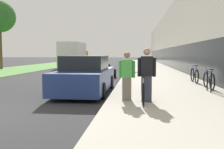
{
  "coord_description": "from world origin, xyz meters",
  "views": [
    {
      "loc": [
        4.89,
        -5.42,
        1.61
      ],
      "look_at": [
        3.06,
        12.49,
        0.12
      ],
      "focal_mm": 40.0,
      "sensor_mm": 36.0,
      "label": 1
    }
  ],
  "objects_px": {
    "tandem_bicycle": "(143,89)",
    "street_tree_far": "(0,17)",
    "cruiser_bike_middle": "(194,75)",
    "moving_truck": "(74,55)",
    "person_bystander": "(127,76)",
    "cruiser_bike_nearest": "(209,80)",
    "bike_rack_hoop": "(209,79)",
    "person_rider": "(147,75)",
    "vintage_roadster_curbside": "(101,73)",
    "parked_sedan_curbside": "(86,76)"
  },
  "relations": [
    {
      "from": "parked_sedan_curbside",
      "to": "vintage_roadster_curbside",
      "type": "bearing_deg",
      "value": 91.74
    },
    {
      "from": "bike_rack_hoop",
      "to": "cruiser_bike_middle",
      "type": "height_order",
      "value": "cruiser_bike_middle"
    },
    {
      "from": "cruiser_bike_nearest",
      "to": "street_tree_far",
      "type": "xyz_separation_m",
      "value": [
        -17.3,
        13.92,
        4.95
      ]
    },
    {
      "from": "bike_rack_hoop",
      "to": "tandem_bicycle",
      "type": "bearing_deg",
      "value": -142.66
    },
    {
      "from": "tandem_bicycle",
      "to": "cruiser_bike_middle",
      "type": "distance_m",
      "value": 5.88
    },
    {
      "from": "vintage_roadster_curbside",
      "to": "bike_rack_hoop",
      "type": "bearing_deg",
      "value": -46.67
    },
    {
      "from": "person_bystander",
      "to": "cruiser_bike_nearest",
      "type": "xyz_separation_m",
      "value": [
        3.38,
        3.0,
        -0.41
      ]
    },
    {
      "from": "tandem_bicycle",
      "to": "street_tree_far",
      "type": "bearing_deg",
      "value": 130.75
    },
    {
      "from": "vintage_roadster_curbside",
      "to": "person_rider",
      "type": "bearing_deg",
      "value": -71.74
    },
    {
      "from": "parked_sedan_curbside",
      "to": "person_rider",
      "type": "bearing_deg",
      "value": -43.93
    },
    {
      "from": "cruiser_bike_nearest",
      "to": "vintage_roadster_curbside",
      "type": "height_order",
      "value": "cruiser_bike_nearest"
    },
    {
      "from": "person_bystander",
      "to": "vintage_roadster_curbside",
      "type": "distance_m",
      "value": 7.9
    },
    {
      "from": "cruiser_bike_middle",
      "to": "parked_sedan_curbside",
      "type": "bearing_deg",
      "value": -147.78
    },
    {
      "from": "person_rider",
      "to": "person_bystander",
      "type": "xyz_separation_m",
      "value": [
        -0.62,
        0.18,
        -0.06
      ]
    },
    {
      "from": "bike_rack_hoop",
      "to": "parked_sedan_curbside",
      "type": "relative_size",
      "value": 0.18
    },
    {
      "from": "vintage_roadster_curbside",
      "to": "street_tree_far",
      "type": "distance_m",
      "value": 15.96
    },
    {
      "from": "cruiser_bike_middle",
      "to": "parked_sedan_curbside",
      "type": "height_order",
      "value": "parked_sedan_curbside"
    },
    {
      "from": "vintage_roadster_curbside",
      "to": "moving_truck",
      "type": "distance_m",
      "value": 14.58
    },
    {
      "from": "person_bystander",
      "to": "moving_truck",
      "type": "bearing_deg",
      "value": 108.87
    },
    {
      "from": "person_rider",
      "to": "bike_rack_hoop",
      "type": "relative_size",
      "value": 1.98
    },
    {
      "from": "cruiser_bike_nearest",
      "to": "parked_sedan_curbside",
      "type": "bearing_deg",
      "value": -170.53
    },
    {
      "from": "vintage_roadster_curbside",
      "to": "moving_truck",
      "type": "bearing_deg",
      "value": 111.31
    },
    {
      "from": "cruiser_bike_nearest",
      "to": "moving_truck",
      "type": "height_order",
      "value": "moving_truck"
    },
    {
      "from": "cruiser_bike_middle",
      "to": "moving_truck",
      "type": "relative_size",
      "value": 0.27
    },
    {
      "from": "person_rider",
      "to": "cruiser_bike_middle",
      "type": "distance_m",
      "value": 6.16
    },
    {
      "from": "cruiser_bike_nearest",
      "to": "moving_truck",
      "type": "xyz_separation_m",
      "value": [
        -10.62,
        18.18,
        0.99
      ]
    },
    {
      "from": "person_bystander",
      "to": "tandem_bicycle",
      "type": "bearing_deg",
      "value": 18.67
    },
    {
      "from": "person_rider",
      "to": "person_bystander",
      "type": "height_order",
      "value": "person_rider"
    },
    {
      "from": "tandem_bicycle",
      "to": "cruiser_bike_nearest",
      "type": "distance_m",
      "value": 4.03
    },
    {
      "from": "person_bystander",
      "to": "vintage_roadster_curbside",
      "type": "bearing_deg",
      "value": 104.38
    },
    {
      "from": "person_bystander",
      "to": "bike_rack_hoop",
      "type": "distance_m",
      "value": 3.87
    },
    {
      "from": "cruiser_bike_middle",
      "to": "street_tree_far",
      "type": "height_order",
      "value": "street_tree_far"
    },
    {
      "from": "tandem_bicycle",
      "to": "person_rider",
      "type": "relative_size",
      "value": 1.63
    },
    {
      "from": "bike_rack_hoop",
      "to": "cruiser_bike_nearest",
      "type": "bearing_deg",
      "value": 75.7
    },
    {
      "from": "bike_rack_hoop",
      "to": "street_tree_far",
      "type": "xyz_separation_m",
      "value": [
        -17.09,
        14.72,
        4.81
      ]
    },
    {
      "from": "person_bystander",
      "to": "cruiser_bike_middle",
      "type": "height_order",
      "value": "person_bystander"
    },
    {
      "from": "person_bystander",
      "to": "moving_truck",
      "type": "relative_size",
      "value": 0.25
    },
    {
      "from": "cruiser_bike_nearest",
      "to": "bike_rack_hoop",
      "type": "bearing_deg",
      "value": -104.3
    },
    {
      "from": "person_bystander",
      "to": "bike_rack_hoop",
      "type": "height_order",
      "value": "person_bystander"
    },
    {
      "from": "person_bystander",
      "to": "cruiser_bike_nearest",
      "type": "relative_size",
      "value": 0.94
    },
    {
      "from": "person_bystander",
      "to": "cruiser_bike_middle",
      "type": "bearing_deg",
      "value": 58.36
    },
    {
      "from": "person_bystander",
      "to": "street_tree_far",
      "type": "bearing_deg",
      "value": 129.45
    },
    {
      "from": "tandem_bicycle",
      "to": "street_tree_far",
      "type": "distance_m",
      "value": 22.66
    },
    {
      "from": "bike_rack_hoop",
      "to": "moving_truck",
      "type": "xyz_separation_m",
      "value": [
        -10.41,
        18.98,
        0.85
      ]
    },
    {
      "from": "cruiser_bike_middle",
      "to": "moving_truck",
      "type": "bearing_deg",
      "value": 123.64
    },
    {
      "from": "parked_sedan_curbside",
      "to": "street_tree_far",
      "type": "xyz_separation_m",
      "value": [
        -12.13,
        14.78,
        4.74
      ]
    },
    {
      "from": "vintage_roadster_curbside",
      "to": "moving_truck",
      "type": "xyz_separation_m",
      "value": [
        -5.28,
        13.55,
        1.09
      ]
    },
    {
      "from": "tandem_bicycle",
      "to": "bike_rack_hoop",
      "type": "relative_size",
      "value": 3.23
    },
    {
      "from": "street_tree_far",
      "to": "person_rider",
      "type": "bearing_deg",
      "value": -49.63
    },
    {
      "from": "tandem_bicycle",
      "to": "bike_rack_hoop",
      "type": "bearing_deg",
      "value": 37.34
    }
  ]
}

